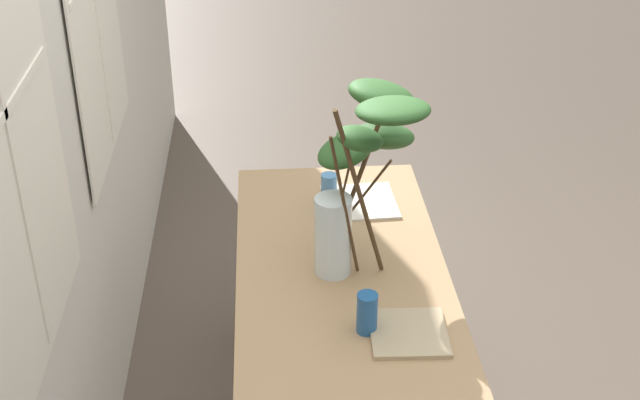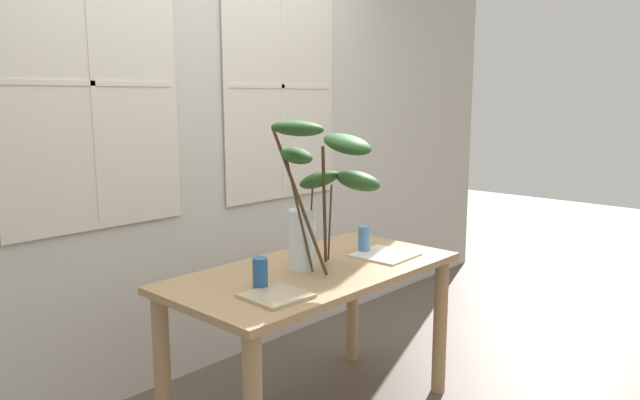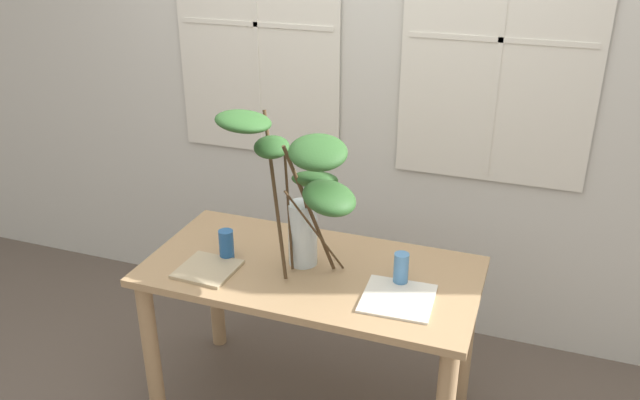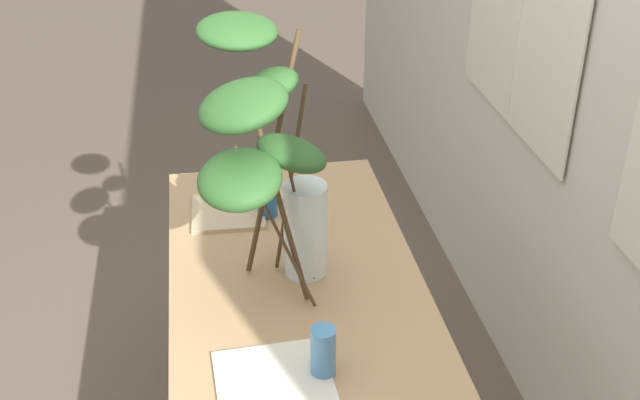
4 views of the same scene
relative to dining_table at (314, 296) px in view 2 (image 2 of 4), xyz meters
The scene contains 7 objects.
back_wall_with_windows 1.21m from the dining_table, 90.00° to the left, with size 5.94×0.14×2.84m.
dining_table is the anchor object (origin of this frame).
vase_with_branches 0.54m from the dining_table, 102.44° to the right, with size 0.66×0.42×0.71m.
drinking_glass_blue_left 0.42m from the dining_table, behind, with size 0.06×0.06×0.13m, color #235693.
drinking_glass_blue_right 0.43m from the dining_table, ahead, with size 0.06×0.06×0.14m, color #4C84BC.
plate_square_left 0.46m from the dining_table, 157.38° to the right, with size 0.23×0.23×0.01m, color tan.
plate_square_right 0.44m from the dining_table, 15.06° to the right, with size 0.27×0.27×0.01m, color silver.
Camera 2 is at (-1.95, -1.83, 1.54)m, focal length 33.64 mm.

